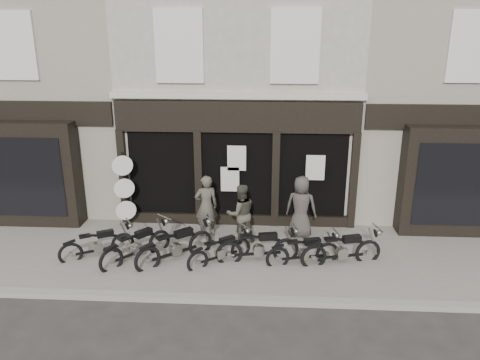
# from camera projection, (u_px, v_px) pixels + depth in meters

# --- Properties ---
(ground_plane) EXTENTS (90.00, 90.00, 0.00)m
(ground_plane) POSITION_uv_depth(u_px,v_px,m) (230.00, 274.00, 11.71)
(ground_plane) COLOR #2D2B28
(ground_plane) RESTS_ON ground
(pavement) EXTENTS (30.00, 4.20, 0.12)m
(pavement) POSITION_uv_depth(u_px,v_px,m) (232.00, 256.00, 12.55)
(pavement) COLOR slate
(pavement) RESTS_ON ground_plane
(kerb) EXTENTS (30.00, 0.25, 0.13)m
(kerb) POSITION_uv_depth(u_px,v_px,m) (225.00, 299.00, 10.51)
(kerb) COLOR gray
(kerb) RESTS_ON ground_plane
(central_building) EXTENTS (7.30, 6.22, 8.34)m
(central_building) POSITION_uv_depth(u_px,v_px,m) (242.00, 83.00, 16.10)
(central_building) COLOR #B6AE9C
(central_building) RESTS_ON ground
(neighbour_left) EXTENTS (5.60, 6.73, 8.34)m
(neighbour_left) POSITION_uv_depth(u_px,v_px,m) (62.00, 83.00, 16.41)
(neighbour_left) COLOR gray
(neighbour_left) RESTS_ON ground
(neighbour_right) EXTENTS (5.60, 6.73, 8.34)m
(neighbour_right) POSITION_uv_depth(u_px,v_px,m) (431.00, 85.00, 15.71)
(neighbour_right) COLOR gray
(neighbour_right) RESTS_ON ground
(motorcycle_0) EXTENTS (1.79, 1.22, 0.95)m
(motorcycle_0) POSITION_uv_depth(u_px,v_px,m) (98.00, 246.00, 12.36)
(motorcycle_0) COLOR black
(motorcycle_0) RESTS_ON ground
(motorcycle_1) EXTENTS (1.61, 1.79, 1.04)m
(motorcycle_1) POSITION_uv_depth(u_px,v_px,m) (137.00, 248.00, 12.18)
(motorcycle_1) COLOR black
(motorcycle_1) RESTS_ON ground
(motorcycle_2) EXTENTS (1.89, 1.69, 1.10)m
(motorcycle_2) POSITION_uv_depth(u_px,v_px,m) (176.00, 249.00, 12.11)
(motorcycle_2) COLOR black
(motorcycle_2) RESTS_ON ground
(motorcycle_3) EXTENTS (1.62, 1.33, 0.91)m
(motorcycle_3) POSITION_uv_depth(u_px,v_px,m) (220.00, 253.00, 12.04)
(motorcycle_3) COLOR black
(motorcycle_3) RESTS_ON ground
(motorcycle_4) EXTENTS (2.16, 0.73, 1.04)m
(motorcycle_4) POSITION_uv_depth(u_px,v_px,m) (259.00, 250.00, 12.10)
(motorcycle_4) COLOR black
(motorcycle_4) RESTS_ON ground
(motorcycle_5) EXTENTS (1.92, 0.77, 0.94)m
(motorcycle_5) POSITION_uv_depth(u_px,v_px,m) (304.00, 254.00, 11.98)
(motorcycle_5) COLOR black
(motorcycle_5) RESTS_ON ground
(motorcycle_6) EXTENTS (2.12, 0.84, 1.04)m
(motorcycle_6) POSITION_uv_depth(u_px,v_px,m) (342.00, 252.00, 11.96)
(motorcycle_6) COLOR black
(motorcycle_6) RESTS_ON ground
(man_left) EXTENTS (0.76, 0.61, 1.81)m
(man_left) POSITION_uv_depth(u_px,v_px,m) (206.00, 206.00, 13.39)
(man_left) COLOR #4A463D
(man_left) RESTS_ON pavement
(man_centre) EXTENTS (0.99, 0.88, 1.70)m
(man_centre) POSITION_uv_depth(u_px,v_px,m) (241.00, 214.00, 12.98)
(man_centre) COLOR #454238
(man_centre) RESTS_ON pavement
(man_right) EXTENTS (0.99, 0.76, 1.81)m
(man_right) POSITION_uv_depth(u_px,v_px,m) (301.00, 207.00, 13.31)
(man_right) COLOR #413A36
(man_right) RESTS_ON pavement
(advert_sign_post) EXTENTS (0.57, 0.39, 2.47)m
(advert_sign_post) POSITION_uv_depth(u_px,v_px,m) (125.00, 194.00, 13.81)
(advert_sign_post) COLOR black
(advert_sign_post) RESTS_ON ground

